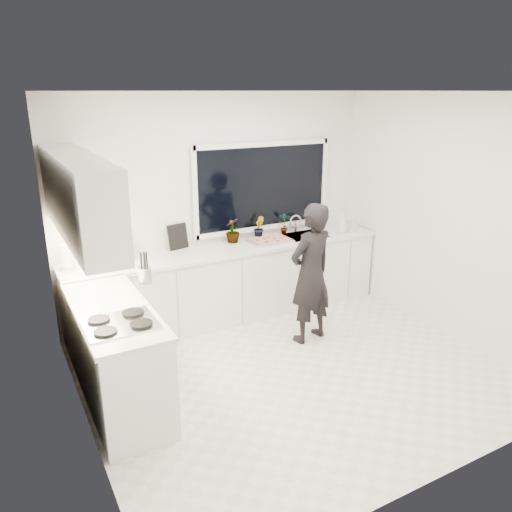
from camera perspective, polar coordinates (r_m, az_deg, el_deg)
floor at (r=5.21m, az=4.41°, el=-13.05°), size 4.00×3.50×0.02m
wall_back at (r=6.15m, az=-4.24°, el=5.62°), size 4.00×0.02×2.70m
wall_left at (r=3.97m, az=-20.27°, el=-2.77°), size 0.02×3.50×2.70m
wall_right at (r=5.97m, az=21.23°, el=4.01°), size 0.02×3.50×2.70m
ceiling at (r=4.45m, az=5.30°, el=18.38°), size 4.00×3.50×0.02m
window at (r=6.34m, az=0.83°, el=7.91°), size 1.80×0.02×1.00m
base_cabinets_back at (r=6.15m, az=-2.84°, el=-3.24°), size 3.92×0.58×0.88m
base_cabinets_left at (r=4.71m, az=-15.59°, el=-11.08°), size 0.58×1.60×0.88m
countertop_back at (r=5.98m, az=-2.87°, el=0.82°), size 3.94×0.62×0.04m
countertop_left at (r=4.51m, az=-16.09°, el=-5.98°), size 0.62×1.60×0.04m
upper_cabinets at (r=4.54m, az=-19.65°, el=6.46°), size 0.34×2.10×0.70m
sink at (r=6.50m, az=5.45°, el=1.93°), size 0.58×0.42×0.14m
faucet at (r=6.62m, az=4.53°, el=3.70°), size 0.03×0.03×0.22m
stovetop at (r=4.18m, az=-15.30°, el=-7.38°), size 0.56×0.48×0.03m
person at (r=5.51m, az=6.27°, el=-2.02°), size 0.64×0.49×1.58m
pizza_tray at (r=6.19m, az=1.57°, el=1.79°), size 0.51×0.38×0.03m
pizza at (r=6.19m, az=1.58°, el=1.94°), size 0.46×0.33×0.01m
watering_can at (r=6.77m, az=6.90°, el=3.55°), size 0.16×0.16×0.13m
paper_towel_roll at (r=5.54m, az=-20.88°, el=-0.22°), size 0.11×0.11×0.26m
knife_block at (r=5.69m, az=-14.81°, el=0.65°), size 0.15×0.13×0.22m
utensil_crock at (r=4.97m, az=-12.58°, el=-2.13°), size 0.17×0.17×0.16m
picture_frame_large at (r=5.74m, az=-16.51°, el=0.98°), size 0.22×0.06×0.28m
picture_frame_small at (r=5.95m, az=-8.93°, el=2.22°), size 0.25×0.07×0.30m
herb_plants at (r=6.25m, az=-0.32°, el=3.22°), size 0.95×0.24×0.30m
soap_bottles at (r=6.65m, az=10.11°, el=3.66°), size 0.29×0.14×0.27m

